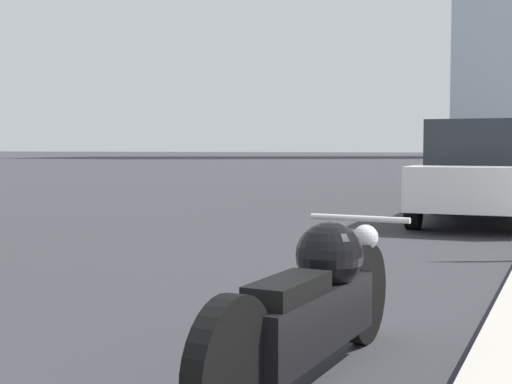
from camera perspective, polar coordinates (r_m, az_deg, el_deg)
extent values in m
cylinder|color=black|center=(4.50, 8.60, -8.04)|extent=(0.13, 0.62, 0.62)
cylinder|color=black|center=(2.98, -2.07, -14.01)|extent=(0.13, 0.62, 0.62)
cube|color=black|center=(3.71, 4.40, -10.15)|extent=(0.30, 1.30, 0.32)
sphere|color=black|center=(3.89, 5.89, -5.06)|extent=(0.37, 0.37, 0.37)
cube|color=black|center=(3.42, 2.62, -7.74)|extent=(0.25, 0.60, 0.10)
sphere|color=silver|center=(4.47, 8.75, -3.61)|extent=(0.16, 0.16, 0.16)
cylinder|color=silver|center=(4.34, 8.27, -2.10)|extent=(0.62, 0.07, 0.04)
cube|color=silver|center=(12.02, 17.22, 0.63)|extent=(1.84, 4.31, 0.64)
cube|color=#23282D|center=(12.01, 17.28, 3.80)|extent=(1.50, 2.10, 0.69)
cylinder|color=black|center=(13.42, 14.28, -0.39)|extent=(0.23, 0.63, 0.63)
cylinder|color=black|center=(10.83, 12.50, -1.28)|extent=(0.23, 0.63, 0.63)
cylinder|color=black|center=(25.59, 18.03, 1.42)|extent=(0.27, 0.70, 0.68)
cylinder|color=black|center=(23.00, 18.00, 1.20)|extent=(0.27, 0.70, 0.68)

